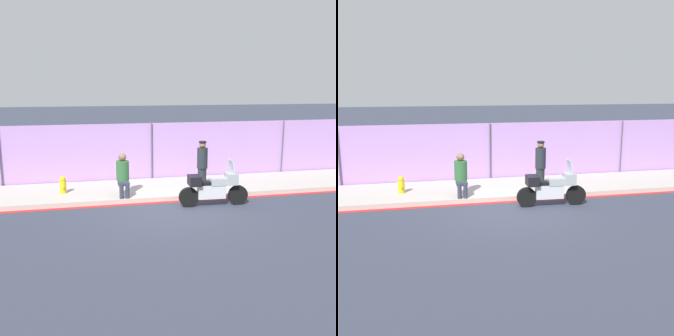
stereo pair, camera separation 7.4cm
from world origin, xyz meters
The scene contains 8 objects.
ground_plane centered at (0.00, 0.00, 0.00)m, with size 120.00×120.00×0.00m, color #333847.
sidewalk centered at (0.00, 2.17, 0.08)m, with size 40.62×2.67×0.15m.
curb_paint_stripe centered at (0.00, 0.74, 0.00)m, with size 40.62×0.18×0.01m.
storefront_fence centered at (0.00, 3.59, 1.14)m, with size 38.59×0.17×2.28m.
motorcycle centered at (1.33, 0.09, 0.58)m, with size 2.20×0.56×1.44m.
officer_standing centered at (1.45, 1.65, 1.00)m, with size 0.36×0.36×1.66m.
person_seated_on_curb centered at (-1.33, 1.32, 0.92)m, with size 0.42×0.73×1.39m.
fire_hydrant centered at (-3.28, 2.01, 0.44)m, with size 0.22×0.27×0.58m.
Camera 2 is at (-2.47, -11.15, 3.70)m, focal length 42.00 mm.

